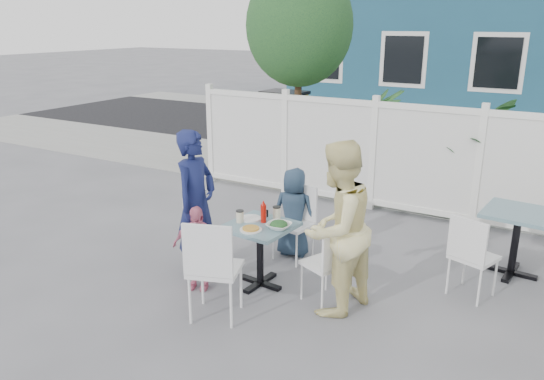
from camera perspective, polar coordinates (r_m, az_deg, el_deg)
The scene contains 29 objects.
ground at distance 6.05m, azimuth 1.70°, elevation -8.48°, with size 80.00×80.00×0.00m, color slate.
near_sidewalk at distance 9.35m, azimuth 12.85°, elevation 0.68°, with size 24.00×2.60×0.01m, color gray.
street at distance 12.84m, azimuth 17.90°, elevation 4.83°, with size 24.00×5.00×0.01m, color black.
far_sidewalk at distance 15.83m, azimuth 20.41°, elevation 6.88°, with size 24.00×1.60×0.01m, color gray.
building at distance 19.04m, azimuth 21.81°, elevation 17.48°, with size 11.00×6.00×6.00m.
fence_back at distance 7.83m, azimuth 10.80°, elevation 3.44°, with size 5.86×0.08×1.60m.
tree at distance 9.10m, azimuth 2.92°, elevation 17.17°, with size 1.80×1.62×3.59m.
utility_cabinet at distance 10.22m, azimuth 1.33°, elevation 6.46°, with size 0.74×0.53×1.37m, color gold.
potted_shrub_a at distance 8.52m, azimuth 11.18°, elevation 4.97°, with size 0.94×0.94×1.68m, color #163A21.
potted_shrub_b at distance 8.12m, azimuth 19.66°, elevation 3.41°, with size 1.46×1.26×1.62m, color #163A21.
main_table at distance 5.50m, azimuth -1.31°, elevation -5.23°, with size 0.70×0.70×0.68m.
spare_table at distance 6.29m, azimuth 24.90°, elevation -3.51°, with size 0.76×0.76×0.74m.
chair_left at distance 5.93m, azimuth -7.38°, elevation -3.89°, with size 0.38×0.40×0.86m.
chair_right at distance 5.17m, azimuth 6.28°, elevation -7.34°, with size 0.49×0.50×0.84m.
chair_back at distance 6.16m, azimuth 2.72°, elevation -2.85°, with size 0.45×0.44×0.87m.
chair_near at distance 4.86m, azimuth -6.46°, elevation -7.85°, with size 0.57×0.56×1.00m.
chair_spare at distance 5.61m, azimuth 20.62°, elevation -6.20°, with size 0.49×0.49×0.87m.
man at distance 5.79m, azimuth -8.18°, elevation -1.34°, with size 0.58×0.38×1.60m, color #161D4D.
woman at distance 4.96m, azimuth 6.99°, elevation -4.14°, with size 0.81×0.63×1.67m, color #F2DC56.
boy at distance 6.22m, azimuth 2.39°, elevation -2.42°, with size 0.52×0.34×1.06m, color #24384E.
toddler at distance 5.53m, azimuth -8.05°, elevation -6.16°, with size 0.53×0.22×0.90m, color pink.
plate_main at distance 5.29m, azimuth -2.29°, elevation -4.30°, with size 0.22×0.22×0.01m, color white.
plate_side at distance 5.59m, azimuth -2.34°, elevation -3.08°, with size 0.23×0.23×0.02m, color white.
salad_bowl at distance 5.32m, azimuth 0.74°, elevation -3.89°, with size 0.24×0.24×0.06m, color white.
coffee_cup_a at distance 5.49m, azimuth -3.47°, elevation -2.90°, with size 0.08×0.08×0.12m, color beige.
coffee_cup_b at distance 5.58m, azimuth 0.51°, elevation -2.49°, with size 0.08×0.08×0.12m, color beige.
ketchup_bottle at distance 5.47m, azimuth -0.93°, elevation -2.55°, with size 0.06×0.06×0.19m, color #B51108.
salt_shaker at distance 5.64m, azimuth -0.70°, elevation -2.59°, with size 0.03×0.03×0.07m, color white.
pepper_shaker at distance 5.64m, azimuth -0.56°, elevation -2.53°, with size 0.03×0.03×0.07m, color black.
Camera 1 is at (2.56, -4.79, 2.66)m, focal length 35.00 mm.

